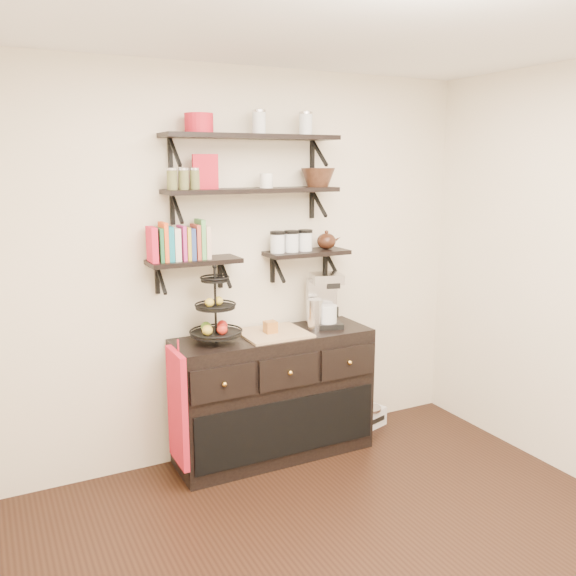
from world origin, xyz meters
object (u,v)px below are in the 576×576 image
Objects in this scene: sideboard at (274,395)px; radio at (369,417)px; coffee_maker at (324,301)px; fruit_stand at (216,317)px.

radio is (0.88, 0.08, -0.37)m from sideboard.
radio is at bearing 21.37° from coffee_maker.
sideboard is at bearing -161.07° from coffee_maker.
coffee_maker is (0.84, 0.02, 0.01)m from fruit_stand.
coffee_maker reaches higher than sideboard.
fruit_stand is (-0.42, 0.00, 0.62)m from sideboard.
coffee_maker is at bearing 169.23° from radio.
coffee_maker is (0.42, 0.03, 0.63)m from sideboard.
coffee_maker is at bearing 3.64° from sideboard.
sideboard is at bearing -0.49° from fruit_stand.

